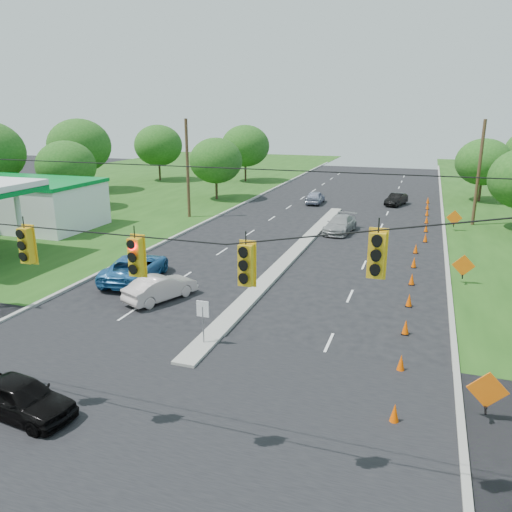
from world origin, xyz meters
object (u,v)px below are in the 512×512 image
at_px(black_sedan, 21,398).
at_px(white_sedan, 161,288).
at_px(blue_pickup, 135,267).
at_px(gas_station, 13,201).

distance_m(black_sedan, white_sedan, 10.83).
height_order(white_sedan, blue_pickup, blue_pickup).
bearing_deg(black_sedan, gas_station, 50.92).
xyz_separation_m(gas_station, black_sedan, (20.13, -20.78, -1.91)).
bearing_deg(black_sedan, white_sedan, 11.70).
relative_size(gas_station, black_sedan, 5.04).
bearing_deg(blue_pickup, black_sedan, 97.83).
distance_m(gas_station, white_sedan, 21.73).
bearing_deg(blue_pickup, white_sedan, 133.03).
xyz_separation_m(black_sedan, blue_pickup, (-3.92, 13.16, 0.11)).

